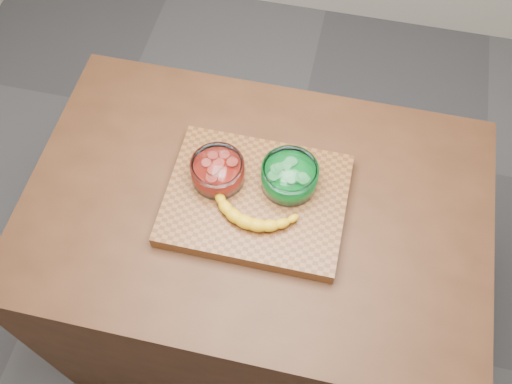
# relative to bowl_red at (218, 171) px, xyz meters

# --- Properties ---
(ground) EXTENTS (3.50, 3.50, 0.00)m
(ground) POSITION_rel_bowl_red_xyz_m (0.11, -0.03, -0.97)
(ground) COLOR #545459
(ground) RESTS_ON ground
(counter) EXTENTS (1.20, 0.80, 0.90)m
(counter) POSITION_rel_bowl_red_xyz_m (0.11, -0.03, -0.52)
(counter) COLOR #4C2A16
(counter) RESTS_ON ground
(cutting_board) EXTENTS (0.45, 0.35, 0.04)m
(cutting_board) POSITION_rel_bowl_red_xyz_m (0.11, -0.03, -0.05)
(cutting_board) COLOR brown
(cutting_board) RESTS_ON counter
(bowl_red) EXTENTS (0.14, 0.14, 0.06)m
(bowl_red) POSITION_rel_bowl_red_xyz_m (0.00, 0.00, 0.00)
(bowl_red) COLOR white
(bowl_red) RESTS_ON cutting_board
(bowl_green) EXTENTS (0.14, 0.14, 0.07)m
(bowl_green) POSITION_rel_bowl_red_xyz_m (0.18, 0.02, 0.00)
(bowl_green) COLOR white
(bowl_green) RESTS_ON cutting_board
(banana) EXTENTS (0.26, 0.14, 0.04)m
(banana) POSITION_rel_bowl_red_xyz_m (0.11, -0.08, -0.01)
(banana) COLOR gold
(banana) RESTS_ON cutting_board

